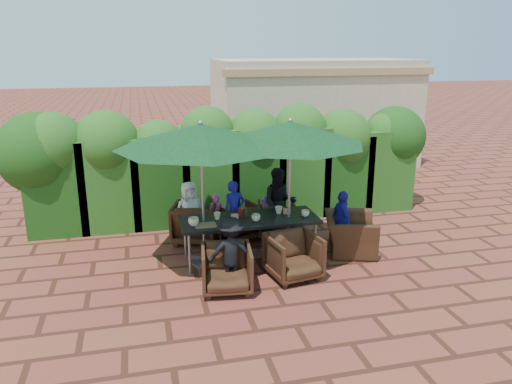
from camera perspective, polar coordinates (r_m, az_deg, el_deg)
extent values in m
plane|color=brown|center=(8.82, 0.13, -7.71)|extent=(80.00, 80.00, 0.00)
cube|color=black|center=(8.59, -0.75, -3.17)|extent=(2.36, 0.90, 0.05)
cube|color=gray|center=(8.81, -0.73, -6.88)|extent=(2.16, 0.05, 0.05)
cylinder|color=gray|center=(8.24, -7.58, -6.97)|extent=(0.05, 0.05, 0.70)
cylinder|color=gray|center=(8.89, -8.07, -5.22)|extent=(0.05, 0.05, 0.70)
cylinder|color=gray|center=(8.70, 6.77, -5.67)|extent=(0.05, 0.05, 0.70)
cylinder|color=gray|center=(9.31, 5.29, -4.11)|extent=(0.05, 0.05, 0.70)
cylinder|color=gray|center=(8.72, -5.88, -7.98)|extent=(0.44, 0.44, 0.03)
cylinder|color=gray|center=(8.30, -6.11, -0.51)|extent=(0.04, 0.04, 2.40)
cone|color=black|center=(8.07, -6.33, 6.44)|extent=(2.78, 2.78, 0.38)
sphere|color=gray|center=(8.03, -6.38, 7.85)|extent=(0.08, 0.08, 0.08)
cylinder|color=gray|center=(8.94, 3.66, -7.28)|extent=(0.44, 0.44, 0.03)
cylinder|color=gray|center=(8.54, 3.80, 0.03)|extent=(0.04, 0.04, 2.40)
cone|color=black|center=(8.31, 3.94, 6.79)|extent=(2.54, 2.54, 0.38)
sphere|color=gray|center=(8.28, 3.96, 8.16)|extent=(0.08, 0.08, 0.08)
imported|color=black|center=(9.54, -6.99, -3.24)|extent=(1.00, 0.96, 0.83)
imported|color=black|center=(9.67, -1.87, -3.18)|extent=(0.87, 0.84, 0.73)
imported|color=black|center=(9.78, 2.34, -2.89)|extent=(0.86, 0.82, 0.75)
imported|color=black|center=(7.64, -3.37, -8.53)|extent=(0.83, 0.79, 0.77)
imported|color=black|center=(8.05, 4.33, -7.11)|extent=(0.89, 0.85, 0.79)
imported|color=black|center=(9.15, 10.72, -4.06)|extent=(0.95, 1.18, 0.89)
imported|color=silver|center=(9.42, -7.58, -2.36)|extent=(0.65, 0.47, 1.19)
imported|color=#201D9E|center=(9.48, -2.48, -2.19)|extent=(0.47, 0.41, 1.16)
imported|color=black|center=(9.64, 2.68, -1.24)|extent=(0.73, 0.54, 1.37)
imported|color=black|center=(7.68, -2.86, -6.91)|extent=(0.76, 0.44, 1.13)
imported|color=#201D9E|center=(9.08, 9.78, -3.36)|extent=(0.36, 0.68, 1.13)
imported|color=#E6519E|center=(9.58, -4.55, -2.85)|extent=(0.40, 0.37, 0.90)
imported|color=#8450AE|center=(9.74, 1.03, -2.80)|extent=(0.34, 0.31, 0.80)
imported|color=green|center=(12.76, 4.09, 4.14)|extent=(1.64, 1.59, 1.81)
imported|color=#E6519E|center=(13.22, 6.73, 4.24)|extent=(0.87, 0.60, 1.69)
imported|color=gray|center=(13.67, 10.61, 4.68)|extent=(1.25, 0.97, 1.78)
imported|color=beige|center=(8.27, -7.15, -3.38)|extent=(0.18, 0.18, 0.14)
imported|color=beige|center=(8.54, -4.46, -2.73)|extent=(0.13, 0.13, 0.12)
imported|color=beige|center=(8.43, -0.01, -2.94)|extent=(0.15, 0.15, 0.12)
imported|color=beige|center=(8.81, 2.61, -2.07)|extent=(0.14, 0.14, 0.13)
imported|color=beige|center=(8.70, 5.64, -2.43)|extent=(0.14, 0.14, 0.11)
cylinder|color=#B20C0A|center=(8.62, -1.84, -2.32)|extent=(0.04, 0.04, 0.17)
cylinder|color=#4C230C|center=(8.62, -1.14, -2.31)|extent=(0.04, 0.04, 0.17)
cube|color=olive|center=(8.27, -5.82, -3.79)|extent=(0.35, 0.25, 0.02)
cube|color=tan|center=(8.51, -2.46, -2.83)|extent=(0.12, 0.06, 0.10)
cube|color=tan|center=(8.80, 3.53, -2.19)|extent=(0.12, 0.06, 0.10)
cube|color=#183D10|center=(10.59, -21.73, 0.59)|extent=(1.15, 0.95, 1.86)
sphere|color=#183D10|center=(10.41, -22.21, 4.98)|extent=(1.27, 1.27, 1.27)
cube|color=#183D10|center=(10.48, -16.33, 0.96)|extent=(1.15, 0.95, 1.86)
sphere|color=#183D10|center=(10.31, -16.70, 5.42)|extent=(1.28, 1.28, 1.28)
cube|color=#183D10|center=(10.49, -10.86, 1.02)|extent=(1.15, 0.95, 1.74)
sphere|color=#183D10|center=(10.32, -11.09, 5.16)|extent=(1.06, 1.06, 1.06)
cube|color=#183D10|center=(10.55, -5.46, 1.96)|extent=(1.15, 0.95, 1.97)
sphere|color=#183D10|center=(10.36, -5.59, 6.72)|extent=(1.12, 1.12, 1.12)
cube|color=#183D10|center=(10.74, -0.16, 1.90)|extent=(1.15, 0.95, 1.82)
sphere|color=#183D10|center=(10.57, -0.17, 6.16)|extent=(1.23, 1.23, 1.23)
cube|color=#183D10|center=(10.99, 4.92, 2.50)|extent=(1.15, 0.95, 1.95)
sphere|color=#183D10|center=(10.82, 5.03, 7.00)|extent=(1.17, 1.17, 1.17)
cube|color=#183D10|center=(11.37, 9.70, 2.23)|extent=(1.15, 0.95, 1.73)
sphere|color=#183D10|center=(11.21, 9.89, 6.03)|extent=(1.30, 1.30, 1.30)
cube|color=#183D10|center=(11.78, 14.20, 2.67)|extent=(1.15, 0.95, 1.82)
sphere|color=#183D10|center=(11.62, 14.47, 6.54)|extent=(0.91, 0.91, 0.91)
sphere|color=#183D10|center=(10.59, -23.64, 4.12)|extent=(1.60, 1.60, 1.60)
sphere|color=#183D10|center=(11.87, 15.50, 6.09)|extent=(1.40, 1.40, 1.40)
cube|color=beige|center=(15.90, 6.55, 9.05)|extent=(6.00, 3.00, 3.20)
cube|color=tan|center=(14.44, 8.72, 13.42)|extent=(6.20, 0.25, 0.20)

